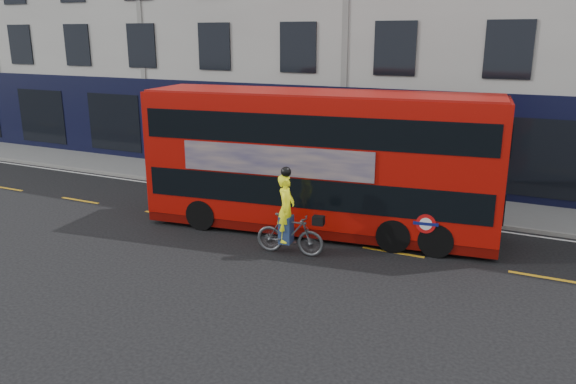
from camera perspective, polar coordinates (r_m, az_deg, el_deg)
The scene contains 8 objects.
ground at distance 16.52m, azimuth -4.37°, elevation -5.63°, with size 120.00×120.00×0.00m, color black.
pavement at distance 22.07m, azimuth 4.07°, elevation 0.05°, with size 60.00×3.00×0.12m, color slate.
kerb at distance 20.73m, azimuth 2.54°, elevation -0.94°, with size 60.00×0.12×0.13m, color gray.
building_terrace at distance 27.40m, azimuth 9.68°, elevation 18.62°, with size 50.00×10.07×15.00m.
road_edge_line at distance 20.49m, azimuth 2.20°, elevation -1.32°, with size 58.00×0.10×0.01m, color silver.
lane_dashes at distance 17.75m, azimuth -1.94°, elevation -4.05°, with size 58.00×0.12×0.01m, color gold, non-canonical shape.
bus at distance 17.31m, azimuth 3.25°, elevation 3.13°, with size 11.03×3.79×4.36m.
cyclist at distance 15.72m, azimuth 0.08°, elevation -3.43°, with size 2.02×0.78×2.53m.
Camera 1 is at (7.78, -13.28, 6.00)m, focal length 35.00 mm.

